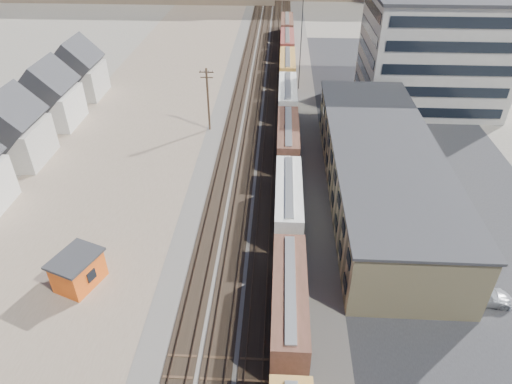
# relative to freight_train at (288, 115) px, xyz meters

# --- Properties ---
(ground) EXTENTS (300.00, 300.00, 0.00)m
(ground) POSITION_rel_freight_train_xyz_m (-3.80, -42.21, -2.79)
(ground) COLOR #6B6356
(ground) RESTS_ON ground
(ballast_bed) EXTENTS (18.00, 200.00, 0.06)m
(ballast_bed) POSITION_rel_freight_train_xyz_m (-3.80, 7.79, -2.76)
(ballast_bed) COLOR #4C4742
(ballast_bed) RESTS_ON ground
(dirt_yard) EXTENTS (24.00, 180.00, 0.03)m
(dirt_yard) POSITION_rel_freight_train_xyz_m (-23.80, -2.21, -2.78)
(dirt_yard) COLOR #72614E
(dirt_yard) RESTS_ON ground
(asphalt_lot) EXTENTS (26.00, 120.00, 0.04)m
(asphalt_lot) POSITION_rel_freight_train_xyz_m (18.20, -7.21, -2.77)
(asphalt_lot) COLOR #232326
(asphalt_lot) RESTS_ON ground
(rail_tracks) EXTENTS (11.40, 200.00, 0.24)m
(rail_tracks) POSITION_rel_freight_train_xyz_m (-4.35, 7.79, -2.68)
(rail_tracks) COLOR black
(rail_tracks) RESTS_ON ground
(freight_train) EXTENTS (3.00, 119.74, 4.46)m
(freight_train) POSITION_rel_freight_train_xyz_m (0.00, 0.00, 0.00)
(freight_train) COLOR black
(freight_train) RESTS_ON ground
(warehouse) EXTENTS (12.40, 40.40, 7.25)m
(warehouse) POSITION_rel_freight_train_xyz_m (11.18, -17.21, 0.86)
(warehouse) COLOR tan
(warehouse) RESTS_ON ground
(office_tower) EXTENTS (22.60, 18.60, 18.45)m
(office_tower) POSITION_rel_freight_train_xyz_m (24.15, 12.74, 6.47)
(office_tower) COLOR #9E998E
(office_tower) RESTS_ON ground
(utility_pole_north) EXTENTS (2.20, 0.32, 10.00)m
(utility_pole_north) POSITION_rel_freight_train_xyz_m (-12.30, -0.21, 2.50)
(utility_pole_north) COLOR #382619
(utility_pole_north) RESTS_ON ground
(radio_mast) EXTENTS (1.20, 0.16, 18.00)m
(radio_mast) POSITION_rel_freight_train_xyz_m (2.20, 17.79, 6.33)
(radio_mast) COLOR black
(radio_mast) RESTS_ON ground
(maintenance_shed) EXTENTS (5.06, 5.67, 3.43)m
(maintenance_shed) POSITION_rel_freight_train_xyz_m (-20.26, -34.41, -1.04)
(maintenance_shed) COLOR #EA5816
(maintenance_shed) RESTS_ON ground
(parked_car_silver) EXTENTS (5.54, 2.60, 1.56)m
(parked_car_silver) POSITION_rel_freight_train_xyz_m (18.14, -34.65, -2.01)
(parked_car_silver) COLOR #97999E
(parked_car_silver) RESTS_ON ground
(parked_car_blue) EXTENTS (5.03, 5.93, 1.51)m
(parked_car_blue) POSITION_rel_freight_train_xyz_m (23.39, 16.27, -2.04)
(parked_car_blue) COLOR navy
(parked_car_blue) RESTS_ON ground
(parked_car_far) EXTENTS (2.85, 4.47, 1.42)m
(parked_car_far) POSITION_rel_freight_train_xyz_m (26.05, 14.01, -2.08)
(parked_car_far) COLOR silver
(parked_car_far) RESTS_ON ground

